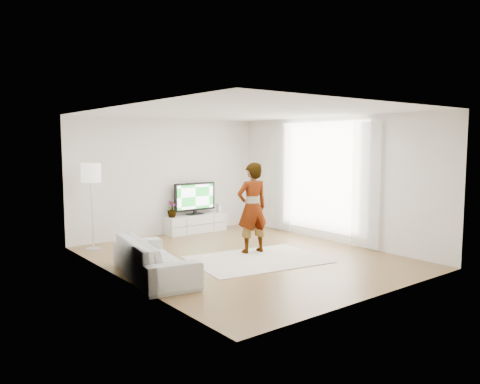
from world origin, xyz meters
TOP-DOWN VIEW (x-y plane):
  - floor at (0.00, 0.00)m, footprint 6.00×6.00m
  - ceiling at (0.00, 0.00)m, footprint 6.00×6.00m
  - wall_left at (-2.50, 0.00)m, footprint 0.02×6.00m
  - wall_right at (2.50, 0.00)m, footprint 0.02×6.00m
  - wall_back at (0.00, 3.00)m, footprint 5.00×0.02m
  - wall_front at (0.00, -3.00)m, footprint 5.00×0.02m
  - window at (2.48, 0.30)m, footprint 0.01×2.60m
  - curtain_near at (2.40, -1.00)m, footprint 0.04×0.70m
  - curtain_far at (2.40, 1.60)m, footprint 0.04×0.70m
  - media_console at (0.62, 2.76)m, footprint 1.58×0.45m
  - television at (0.62, 2.79)m, footprint 1.14×0.22m
  - game_console at (1.31, 2.76)m, footprint 0.05×0.16m
  - potted_plant at (-0.05, 2.77)m, footprint 0.29×0.29m
  - rug at (0.06, -0.30)m, footprint 2.69×2.14m
  - player at (0.34, 0.21)m, footprint 0.72×0.53m
  - sofa at (-2.02, -0.11)m, footprint 1.24×2.32m
  - floor_lamp at (-2.08, 2.49)m, footprint 0.40×0.40m

SIDE VIEW (x-z plane):
  - floor at x=0.00m, z-range 0.00..0.00m
  - rug at x=0.06m, z-range 0.00..0.01m
  - media_console at x=0.62m, z-range 0.00..0.44m
  - sofa at x=-2.02m, z-range 0.00..0.64m
  - game_console at x=1.31m, z-range 0.44..0.66m
  - potted_plant at x=-0.05m, z-range 0.44..0.84m
  - television at x=0.62m, z-range 0.48..1.27m
  - player at x=0.34m, z-range 0.01..1.83m
  - curtain_near at x=2.40m, z-range 0.05..2.65m
  - curtain_far at x=2.40m, z-range 0.05..2.65m
  - wall_left at x=-2.50m, z-range 0.00..2.80m
  - wall_right at x=2.50m, z-range 0.00..2.80m
  - wall_back at x=0.00m, z-range 0.00..2.80m
  - wall_front at x=0.00m, z-range 0.00..2.80m
  - window at x=2.48m, z-range 0.20..2.70m
  - floor_lamp at x=-2.08m, z-range 0.63..2.43m
  - ceiling at x=0.00m, z-range 2.80..2.80m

